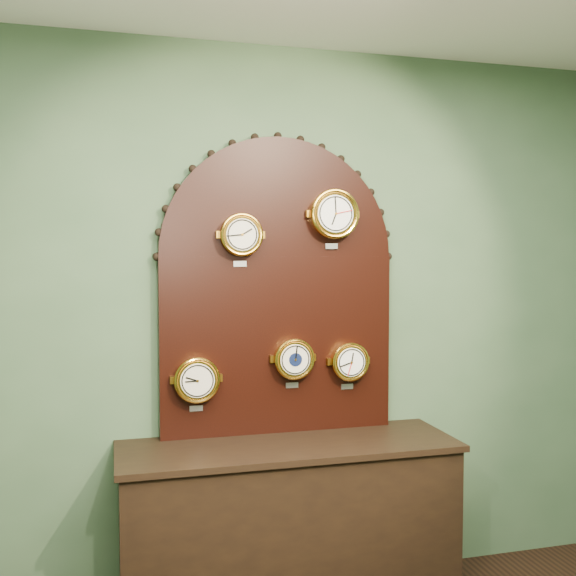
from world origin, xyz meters
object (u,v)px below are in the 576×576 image
object	(u,v)px
arabic_clock	(334,214)
tide_clock	(349,361)
barometer	(294,359)
display_board	(278,277)
shop_counter	(289,530)
roman_clock	(241,235)
hygrometer	(197,380)

from	to	relation	value
arabic_clock	tide_clock	distance (m)	0.76
barometer	display_board	bearing A→B (deg)	134.72
shop_counter	arabic_clock	distance (m)	1.58
barometer	roman_clock	bearing A→B (deg)	179.98
roman_clock	hygrometer	world-z (taller)	roman_clock
barometer	tide_clock	bearing A→B (deg)	0.07
roman_clock	barometer	bearing A→B (deg)	-0.02
shop_counter	display_board	distance (m)	1.25
roman_clock	arabic_clock	bearing A→B (deg)	-0.13
roman_clock	tide_clock	distance (m)	0.86
display_board	tide_clock	distance (m)	0.57
arabic_clock	barometer	bearing A→B (deg)	179.74
hygrometer	barometer	xyz separation A→B (m)	(0.49, 0.00, 0.08)
roman_clock	tide_clock	bearing A→B (deg)	0.03
barometer	hygrometer	bearing A→B (deg)	-179.97
shop_counter	hygrometer	bearing A→B (deg)	160.12
display_board	tide_clock	bearing A→B (deg)	-10.26
display_board	hygrometer	xyz separation A→B (m)	(-0.42, -0.07, -0.49)
barometer	tide_clock	xyz separation A→B (m)	(0.30, 0.00, -0.03)
arabic_clock	hygrometer	bearing A→B (deg)	179.94
shop_counter	display_board	world-z (taller)	display_board
shop_counter	roman_clock	distance (m)	1.46
display_board	barometer	size ratio (longest dim) A/B	5.89
shop_counter	barometer	distance (m)	0.83
tide_clock	display_board	bearing A→B (deg)	169.74
barometer	tide_clock	distance (m)	0.30
arabic_clock	shop_counter	bearing A→B (deg)	-151.05
roman_clock	barometer	xyz separation A→B (m)	(0.27, -0.00, -0.62)
tide_clock	arabic_clock	bearing A→B (deg)	-179.13
roman_clock	display_board	bearing A→B (deg)	18.13
roman_clock	tide_clock	xyz separation A→B (m)	(0.57, 0.00, -0.65)
barometer	tide_clock	size ratio (longest dim) A/B	1.03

